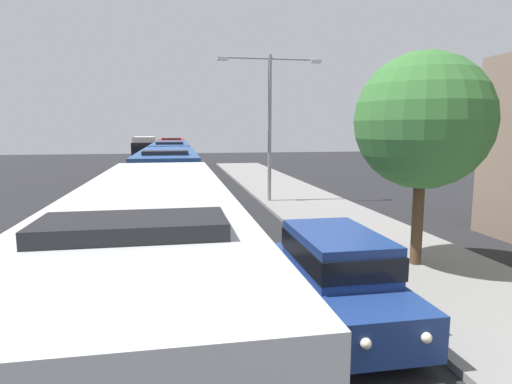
{
  "coord_description": "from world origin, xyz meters",
  "views": [
    {
      "loc": [
        -0.88,
        5.49,
        4.04
      ],
      "look_at": [
        1.82,
        20.17,
        1.87
      ],
      "focal_mm": 30.35,
      "sensor_mm": 36.0,
      "label": 1
    }
  ],
  "objects_px": {
    "white_suv": "(337,273)",
    "roadside_tree": "(423,121)",
    "bus_fourth_in_line": "(172,152)",
    "streetlamp_mid": "(270,112)",
    "bus_lead": "(155,264)",
    "box_truck_oncoming": "(144,149)",
    "bus_second_in_line": "(168,180)",
    "bus_middle": "(171,161)"
  },
  "relations": [
    {
      "from": "bus_second_in_line",
      "to": "streetlamp_mid",
      "type": "distance_m",
      "value": 6.84
    },
    {
      "from": "bus_second_in_line",
      "to": "roadside_tree",
      "type": "bearing_deg",
      "value": -51.74
    },
    {
      "from": "bus_lead",
      "to": "bus_fourth_in_line",
      "type": "height_order",
      "value": "same"
    },
    {
      "from": "bus_fourth_in_line",
      "to": "streetlamp_mid",
      "type": "xyz_separation_m",
      "value": [
        5.4,
        -22.14,
        3.23
      ]
    },
    {
      "from": "bus_fourth_in_line",
      "to": "white_suv",
      "type": "xyz_separation_m",
      "value": [
        3.7,
        -36.81,
        -0.66
      ]
    },
    {
      "from": "bus_lead",
      "to": "box_truck_oncoming",
      "type": "height_order",
      "value": "bus_lead"
    },
    {
      "from": "white_suv",
      "to": "roadside_tree",
      "type": "distance_m",
      "value": 5.55
    },
    {
      "from": "bus_middle",
      "to": "box_truck_oncoming",
      "type": "xyz_separation_m",
      "value": [
        -3.3,
        20.08,
        0.01
      ]
    },
    {
      "from": "bus_second_in_line",
      "to": "bus_middle",
      "type": "bearing_deg",
      "value": 90.0
    },
    {
      "from": "box_truck_oncoming",
      "to": "roadside_tree",
      "type": "relative_size",
      "value": 1.19
    },
    {
      "from": "bus_middle",
      "to": "white_suv",
      "type": "height_order",
      "value": "bus_middle"
    },
    {
      "from": "bus_fourth_in_line",
      "to": "bus_lead",
      "type": "bearing_deg",
      "value": -90.0
    },
    {
      "from": "bus_second_in_line",
      "to": "bus_fourth_in_line",
      "type": "distance_m",
      "value": 24.83
    },
    {
      "from": "bus_lead",
      "to": "box_truck_oncoming",
      "type": "xyz_separation_m",
      "value": [
        -3.3,
        45.12,
        0.01
      ]
    },
    {
      "from": "streetlamp_mid",
      "to": "roadside_tree",
      "type": "xyz_separation_m",
      "value": [
        1.81,
        -11.83,
        -0.67
      ]
    },
    {
      "from": "box_truck_oncoming",
      "to": "bus_middle",
      "type": "bearing_deg",
      "value": -80.66
    },
    {
      "from": "bus_middle",
      "to": "box_truck_oncoming",
      "type": "relative_size",
      "value": 1.7
    },
    {
      "from": "bus_lead",
      "to": "box_truck_oncoming",
      "type": "distance_m",
      "value": 45.25
    },
    {
      "from": "bus_fourth_in_line",
      "to": "roadside_tree",
      "type": "xyz_separation_m",
      "value": [
        7.21,
        -33.97,
        2.56
      ]
    },
    {
      "from": "bus_lead",
      "to": "white_suv",
      "type": "distance_m",
      "value": 3.84
    },
    {
      "from": "bus_second_in_line",
      "to": "streetlamp_mid",
      "type": "xyz_separation_m",
      "value": [
        5.4,
        2.69,
        3.24
      ]
    },
    {
      "from": "white_suv",
      "to": "bus_middle",
      "type": "bearing_deg",
      "value": 98.67
    },
    {
      "from": "bus_second_in_line",
      "to": "box_truck_oncoming",
      "type": "distance_m",
      "value": 32.51
    },
    {
      "from": "white_suv",
      "to": "roadside_tree",
      "type": "bearing_deg",
      "value": 38.97
    },
    {
      "from": "white_suv",
      "to": "streetlamp_mid",
      "type": "xyz_separation_m",
      "value": [
        1.7,
        14.68,
        3.89
      ]
    },
    {
      "from": "bus_second_in_line",
      "to": "bus_fourth_in_line",
      "type": "xyz_separation_m",
      "value": [
        0.0,
        24.83,
        0.0
      ]
    },
    {
      "from": "bus_fourth_in_line",
      "to": "streetlamp_mid",
      "type": "relative_size",
      "value": 1.56
    },
    {
      "from": "bus_fourth_in_line",
      "to": "white_suv",
      "type": "bearing_deg",
      "value": -84.26
    },
    {
      "from": "box_truck_oncoming",
      "to": "streetlamp_mid",
      "type": "height_order",
      "value": "streetlamp_mid"
    },
    {
      "from": "roadside_tree",
      "to": "box_truck_oncoming",
      "type": "bearing_deg",
      "value": 104.22
    },
    {
      "from": "white_suv",
      "to": "roadside_tree",
      "type": "relative_size",
      "value": 0.83
    },
    {
      "from": "bus_middle",
      "to": "bus_fourth_in_line",
      "type": "bearing_deg",
      "value": 90.0
    },
    {
      "from": "bus_lead",
      "to": "streetlamp_mid",
      "type": "bearing_deg",
      "value": 70.77
    },
    {
      "from": "box_truck_oncoming",
      "to": "streetlamp_mid",
      "type": "distance_m",
      "value": 31.07
    },
    {
      "from": "bus_second_in_line",
      "to": "bus_middle",
      "type": "distance_m",
      "value": 12.26
    },
    {
      "from": "white_suv",
      "to": "roadside_tree",
      "type": "height_order",
      "value": "roadside_tree"
    },
    {
      "from": "bus_fourth_in_line",
      "to": "streetlamp_mid",
      "type": "height_order",
      "value": "streetlamp_mid"
    },
    {
      "from": "bus_middle",
      "to": "streetlamp_mid",
      "type": "relative_size",
      "value": 1.56
    },
    {
      "from": "bus_second_in_line",
      "to": "box_truck_oncoming",
      "type": "bearing_deg",
      "value": 95.83
    },
    {
      "from": "streetlamp_mid",
      "to": "roadside_tree",
      "type": "relative_size",
      "value": 1.29
    },
    {
      "from": "bus_lead",
      "to": "streetlamp_mid",
      "type": "xyz_separation_m",
      "value": [
        5.4,
        15.48,
        3.24
      ]
    },
    {
      "from": "bus_middle",
      "to": "roadside_tree",
      "type": "distance_m",
      "value": 22.73
    }
  ]
}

